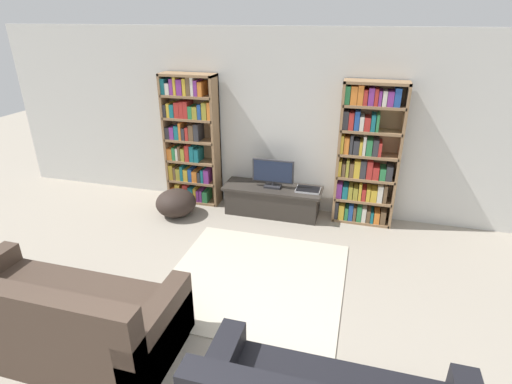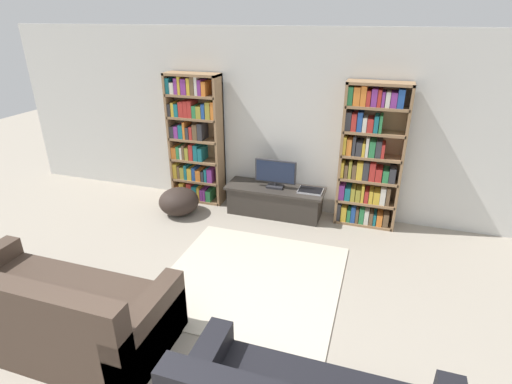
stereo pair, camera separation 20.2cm
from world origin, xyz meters
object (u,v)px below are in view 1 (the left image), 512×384
Objects in this scene: bookshelf_left at (191,140)px; tv_stand at (273,200)px; beanbag_ottoman at (176,203)px; television at (273,173)px; couch_left_sectional at (59,320)px; laptop at (308,190)px; bookshelf_right at (366,157)px.

bookshelf_left is 1.54m from tv_stand.
tv_stand is at bearing 18.05° from beanbag_ottoman.
television is 0.29× the size of couch_left_sectional.
laptop is (0.52, 0.02, 0.22)m from tv_stand.
bookshelf_right is 1.47m from tv_stand.
bookshelf_right is at bearing 5.65° from television.
couch_left_sectional is 3.52× the size of beanbag_ottoman.
beanbag_ottoman is at bearing -166.28° from laptop.
television is 0.56m from laptop.
bookshelf_right reaches higher than beanbag_ottoman.
bookshelf_left reaches higher than couch_left_sectional.
couch_left_sectional reaches higher than laptop.
television reaches higher than tv_stand.
laptop is 0.17× the size of couch_left_sectional.
laptop is at bearing 1.95° from television.
bookshelf_left is 1.37m from television.
couch_left_sectional reaches higher than tv_stand.
bookshelf_left is 0.98m from beanbag_ottoman.
couch_left_sectional is at bearing -86.61° from beanbag_ottoman.
tv_stand is (1.32, -0.12, -0.78)m from bookshelf_left.
tv_stand is 2.38× the size of television.
tv_stand is 0.69× the size of couch_left_sectional.
beanbag_ottoman is (-0.15, 2.62, -0.09)m from couch_left_sectional.
beanbag_ottoman is at bearing 93.39° from couch_left_sectional.
bookshelf_right reaches higher than laptop.
couch_left_sectional is at bearing -119.19° from laptop.
bookshelf_right is 4.08m from couch_left_sectional.
laptop is at bearing 60.81° from couch_left_sectional.
tv_stand reaches higher than beanbag_ottoman.
bookshelf_right is at bearing 52.28° from couch_left_sectional.
bookshelf_left is 3.36× the size of beanbag_ottoman.
tv_stand is at bearing -174.46° from bookshelf_right.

